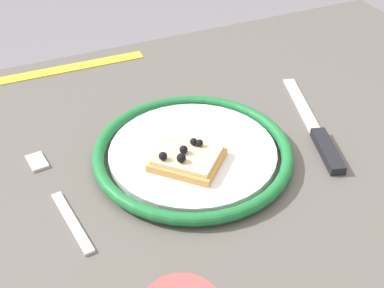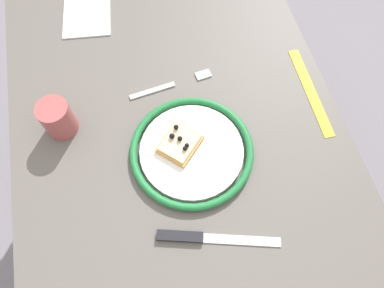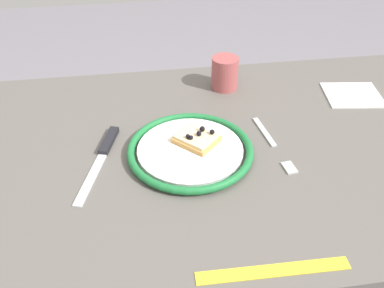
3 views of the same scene
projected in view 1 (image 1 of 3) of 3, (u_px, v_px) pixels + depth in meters
name	position (u px, v px, depth m)	size (l,w,h in m)	color
dining_table	(169.00, 222.00, 0.73)	(1.19, 0.73, 0.71)	#5B5651
plate	(193.00, 153.00, 0.70)	(0.26, 0.26, 0.02)	white
pizza_slice_near	(187.00, 158.00, 0.67)	(0.11, 0.11, 0.03)	tan
knife	(320.00, 137.00, 0.74)	(0.09, 0.24, 0.01)	silver
fork	(58.00, 197.00, 0.64)	(0.04, 0.20, 0.00)	#BDBDBD
measuring_tape	(73.00, 67.00, 0.90)	(0.25, 0.02, 0.00)	yellow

